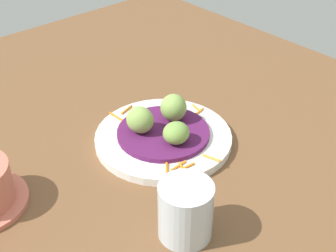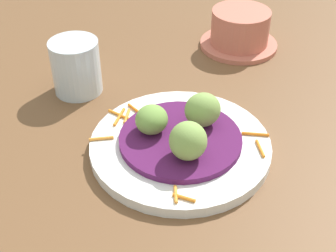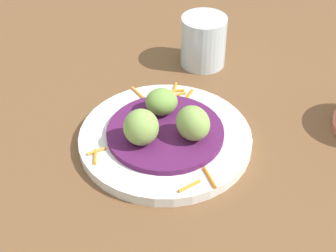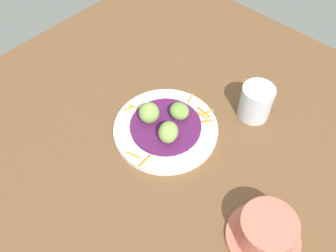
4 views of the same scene
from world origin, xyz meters
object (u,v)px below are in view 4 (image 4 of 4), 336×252
Objects in this scene: guac_scoop_left at (168,132)px; guac_scoop_center at (179,111)px; terracotta_bowl at (266,231)px; water_glass at (256,102)px; main_plate at (166,129)px; guac_scoop_right at (149,113)px.

guac_scoop_left is 6.62cm from guac_scoop_center.
water_glass is at bearing 127.87° from terracotta_bowl.
terracotta_bowl is (28.85, -9.77, -0.97)cm from guac_scoop_center.
guac_scoop_center reaches higher than main_plate.
water_glass is at bearing 56.72° from main_plate.
guac_scoop_left is at bearing -8.61° from guac_scoop_right.
terracotta_bowl is 29.49cm from water_glass.
guac_scoop_left is at bearing 172.20° from terracotta_bowl.
water_glass is (-18.09, 23.27, 1.00)cm from terracotta_bowl.
guac_scoop_right is 33.33cm from terracotta_bowl.
guac_scoop_left is 0.35× the size of terracotta_bowl.
guac_scoop_center is 0.54× the size of water_glass.
guac_scoop_left is 6.60cm from guac_scoop_right.
water_glass is (14.88, 18.66, -0.58)cm from guac_scoop_right.
guac_scoop_center is (-2.41, 6.14, -0.52)cm from guac_scoop_left.
water_glass is (11.33, 17.27, 3.34)cm from main_plate.
guac_scoop_right is (-3.55, -1.39, 3.92)cm from main_plate.
guac_scoop_right reaches higher than main_plate.
guac_scoop_center is 0.92× the size of guac_scoop_right.
water_glass reaches higher than guac_scoop_right.
terracotta_bowl is (26.45, -3.62, -1.49)cm from guac_scoop_left.
guac_scoop_right is 0.35× the size of terracotta_bowl.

